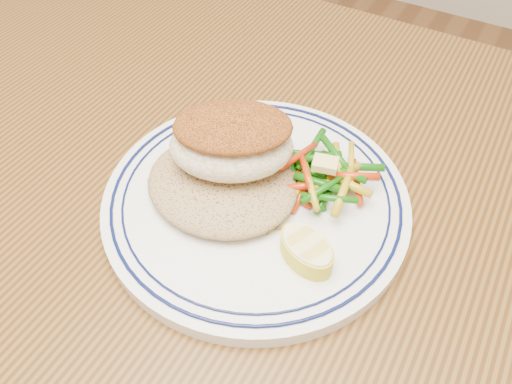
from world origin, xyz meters
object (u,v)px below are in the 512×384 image
Objects in this scene: dining_table at (231,295)px; vegetable_pile at (323,175)px; rice_pilaf at (222,181)px; fish_fillet at (232,141)px; lemon_wedge at (307,250)px; plate at (256,199)px.

dining_table is 0.16m from vegetable_pile.
vegetable_pile reaches higher than rice_pilaf.
fish_fillet reaches higher than vegetable_pile.
dining_table is at bearing -173.88° from lemon_wedge.
rice_pilaf is at bearing -93.41° from fish_fillet.
dining_table is 10.89× the size of fish_fillet.
plate is at bearing 86.27° from dining_table.
fish_fillet is at bearing 154.68° from lemon_wedge.
dining_table is 22.80× the size of lemon_wedge.
rice_pilaf reaches higher than lemon_wedge.
rice_pilaf is 1.05× the size of fish_fillet.
fish_fillet is at bearing 115.16° from dining_table.
vegetable_pile is (0.05, 0.04, 0.02)m from plate.
fish_fillet reaches higher than rice_pilaf.
rice_pilaf is 1.30× the size of vegetable_pile.
vegetable_pile is at bearing 106.02° from lemon_wedge.
fish_fillet reaches higher than dining_table.
vegetable_pile reaches higher than lemon_wedge.
rice_pilaf reaches higher than plate.
plate is 0.04m from rice_pilaf.
dining_table is 10.39× the size of rice_pilaf.
dining_table is at bearing -64.84° from fish_fillet.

